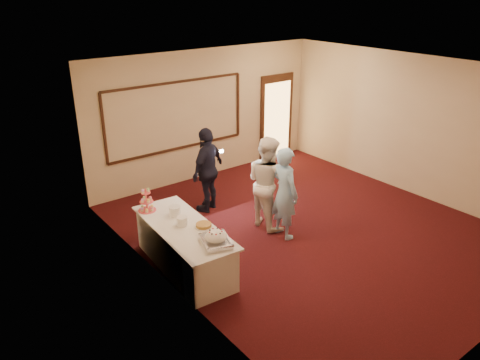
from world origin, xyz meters
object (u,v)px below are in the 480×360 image
at_px(man, 285,193).
at_px(guest, 208,170).
at_px(cupcake_stand, 147,202).
at_px(plate_stack_b, 175,211).
at_px(pavlova_tray, 216,238).
at_px(plate_stack_a, 182,221).
at_px(buffet_table, 184,247).
at_px(woman, 267,182).
at_px(tart, 204,225).

height_order(man, guest, guest).
xyz_separation_m(cupcake_stand, man, (2.20, -1.03, -0.07)).
bearing_deg(plate_stack_b, pavlova_tray, -88.81).
xyz_separation_m(cupcake_stand, plate_stack_a, (0.20, -0.81, -0.08)).
xyz_separation_m(buffet_table, pavlova_tray, (0.11, -0.75, 0.47)).
distance_m(cupcake_stand, woman, 2.29).
height_order(plate_stack_a, woman, woman).
relative_size(buffet_table, tart, 7.83).
bearing_deg(man, cupcake_stand, 68.64).
bearing_deg(woman, tart, 107.79).
height_order(cupcake_stand, guest, guest).
distance_m(cupcake_stand, man, 2.44).
bearing_deg(plate_stack_b, guest, 38.95).
distance_m(tart, man, 1.76).
bearing_deg(guest, pavlova_tray, 32.97).
distance_m(plate_stack_a, man, 2.01).
bearing_deg(plate_stack_b, plate_stack_a, -102.52).
relative_size(man, guest, 0.98).
bearing_deg(woman, cupcake_stand, 77.53).
bearing_deg(plate_stack_b, buffet_table, -102.08).
height_order(pavlova_tray, plate_stack_a, pavlova_tray).
bearing_deg(pavlova_tray, plate_stack_b, 91.19).
relative_size(plate_stack_b, tart, 0.68).
bearing_deg(plate_stack_a, woman, 7.94).
xyz_separation_m(man, woman, (0.02, 0.50, 0.03)).
height_order(plate_stack_b, man, man).
bearing_deg(plate_stack_a, tart, -47.25).
bearing_deg(woman, plate_stack_b, 88.48).
height_order(plate_stack_b, woman, woman).
bearing_deg(buffet_table, pavlova_tray, -81.59).
height_order(man, woman, woman).
height_order(buffet_table, woman, woman).
bearing_deg(cupcake_stand, man, -25.13).
bearing_deg(woman, man, 178.38).
xyz_separation_m(plate_stack_a, guest, (1.51, 1.52, 0.03)).
height_order(pavlova_tray, guest, guest).
bearing_deg(cupcake_stand, plate_stack_b, -57.66).
distance_m(pavlova_tray, woman, 2.20).
relative_size(buffet_table, guest, 1.29).
height_order(cupcake_stand, woman, woman).
xyz_separation_m(pavlova_tray, guest, (1.41, 2.31, 0.02)).
bearing_deg(plate_stack_a, man, -6.34).
bearing_deg(tart, plate_stack_a, 132.75).
distance_m(cupcake_stand, plate_stack_b, 0.53).
height_order(cupcake_stand, tart, cupcake_stand).
height_order(tart, guest, guest).
bearing_deg(pavlova_tray, buffet_table, 98.41).
relative_size(plate_stack_b, man, 0.11).
bearing_deg(plate_stack_a, buffet_table, -98.13).
bearing_deg(buffet_table, cupcake_stand, 102.95).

